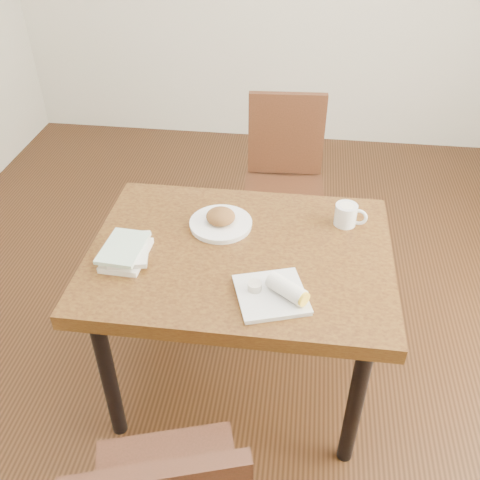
# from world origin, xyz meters

# --- Properties ---
(ground) EXTENTS (4.00, 5.00, 0.01)m
(ground) POSITION_xyz_m (0.00, 0.00, -0.01)
(ground) COLOR #472814
(ground) RESTS_ON ground
(table) EXTENTS (1.13, 0.84, 0.75)m
(table) POSITION_xyz_m (0.00, 0.00, 0.66)
(table) COLOR brown
(table) RESTS_ON ground
(chair_far) EXTENTS (0.45, 0.45, 0.95)m
(chair_far) POSITION_xyz_m (0.12, 0.93, 0.55)
(chair_far) COLOR #4D2616
(chair_far) RESTS_ON ground
(plate_scone) EXTENTS (0.25, 0.25, 0.08)m
(plate_scone) POSITION_xyz_m (-0.10, 0.15, 0.77)
(plate_scone) COLOR white
(plate_scone) RESTS_ON table
(coffee_mug) EXTENTS (0.13, 0.09, 0.09)m
(coffee_mug) POSITION_xyz_m (0.40, 0.22, 0.80)
(coffee_mug) COLOR white
(coffee_mug) RESTS_ON table
(plate_burrito) EXTENTS (0.29, 0.29, 0.08)m
(plate_burrito) POSITION_xyz_m (0.15, -0.24, 0.77)
(plate_burrito) COLOR white
(plate_burrito) RESTS_ON table
(book_stack) EXTENTS (0.18, 0.23, 0.06)m
(book_stack) POSITION_xyz_m (-0.41, -0.09, 0.78)
(book_stack) COLOR white
(book_stack) RESTS_ON table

